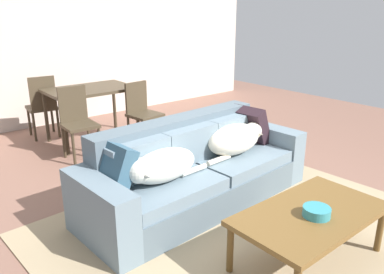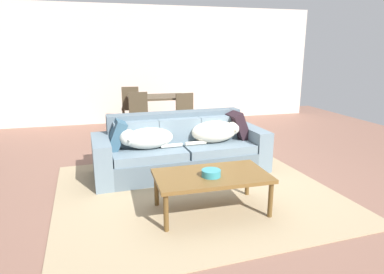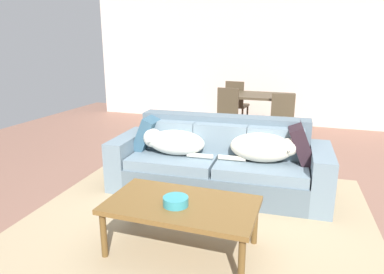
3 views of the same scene
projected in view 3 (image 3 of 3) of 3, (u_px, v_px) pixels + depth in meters
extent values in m
plane|color=#815A4B|center=(231.00, 203.00, 3.68)|extent=(10.00, 10.00, 0.00)
cube|color=beige|center=(277.00, 57.00, 6.97)|extent=(8.00, 0.12, 2.70)
cube|color=tan|center=(198.00, 219.00, 3.34)|extent=(3.41, 3.05, 0.01)
cube|color=slate|center=(217.00, 179.00, 3.95)|extent=(2.01, 0.97, 0.30)
cube|color=slate|center=(176.00, 158.00, 4.02)|extent=(1.00, 0.88, 0.12)
cube|color=slate|center=(262.00, 165.00, 3.76)|extent=(1.00, 0.88, 0.12)
cube|color=slate|center=(224.00, 132.00, 4.11)|extent=(1.97, 0.35, 0.41)
cube|color=slate|center=(170.00, 135.00, 4.10)|extent=(0.61, 0.19, 0.34)
cube|color=slate|center=(220.00, 139.00, 3.94)|extent=(0.61, 0.19, 0.34)
cube|color=slate|center=(275.00, 143.00, 3.78)|extent=(0.61, 0.19, 0.34)
cube|color=slate|center=(129.00, 158.00, 4.20)|extent=(0.26, 0.87, 0.58)
cube|color=slate|center=(320.00, 177.00, 3.62)|extent=(0.26, 0.87, 0.58)
ellipsoid|color=silver|center=(176.00, 142.00, 3.92)|extent=(0.67, 0.36, 0.28)
sphere|color=silver|center=(153.00, 138.00, 3.96)|extent=(0.21, 0.21, 0.21)
cone|color=#A2A196|center=(150.00, 141.00, 3.87)|extent=(0.10, 0.12, 0.10)
cylinder|color=silver|center=(200.00, 156.00, 3.81)|extent=(0.30, 0.07, 0.05)
ellipsoid|color=#ECE0C6|center=(261.00, 147.00, 3.69)|extent=(0.68, 0.40, 0.31)
sphere|color=#ECE0C6|center=(289.00, 147.00, 3.59)|extent=(0.19, 0.19, 0.19)
cone|color=#B1A895|center=(289.00, 150.00, 3.51)|extent=(0.09, 0.11, 0.08)
cylinder|color=#ECE0C6|center=(232.00, 158.00, 3.73)|extent=(0.30, 0.07, 0.05)
cube|color=#315267|center=(148.00, 133.00, 4.16)|extent=(0.31, 0.42, 0.42)
cube|color=black|center=(301.00, 144.00, 3.70)|extent=(0.34, 0.45, 0.44)
cube|color=brown|center=(181.00, 205.00, 2.74)|extent=(1.19, 0.67, 0.04)
cylinder|color=brown|center=(104.00, 235.00, 2.71)|extent=(0.05, 0.05, 0.39)
cylinder|color=brown|center=(242.00, 263.00, 2.37)|extent=(0.05, 0.05, 0.39)
cylinder|color=brown|center=(138.00, 204.00, 3.23)|extent=(0.05, 0.05, 0.39)
cylinder|color=brown|center=(255.00, 223.00, 2.89)|extent=(0.05, 0.05, 0.39)
cylinder|color=teal|center=(176.00, 201.00, 2.68)|extent=(0.20, 0.20, 0.07)
cube|color=#433726|center=(258.00, 96.00, 6.01)|extent=(1.19, 0.80, 0.04)
cylinder|color=#392F21|center=(222.00, 119.00, 5.96)|extent=(0.05, 0.05, 0.73)
cylinder|color=#392F21|center=(288.00, 124.00, 5.62)|extent=(0.05, 0.05, 0.73)
cylinder|color=#392F21|center=(231.00, 112.00, 6.60)|extent=(0.05, 0.05, 0.73)
cylinder|color=#392F21|center=(291.00, 116.00, 6.26)|extent=(0.05, 0.05, 0.73)
cube|color=#433726|center=(225.00, 118.00, 5.69)|extent=(0.41, 0.41, 0.04)
cube|color=#433726|center=(228.00, 102.00, 5.79)|extent=(0.36, 0.05, 0.45)
cylinder|color=#3C3222|center=(211.00, 133.00, 5.66)|extent=(0.04, 0.04, 0.42)
cylinder|color=#3C3222|center=(232.00, 135.00, 5.54)|extent=(0.04, 0.04, 0.42)
cylinder|color=#3C3222|center=(217.00, 129.00, 5.96)|extent=(0.04, 0.04, 0.42)
cylinder|color=#3C3222|center=(237.00, 130.00, 5.85)|extent=(0.04, 0.04, 0.42)
cube|color=#433726|center=(282.00, 124.00, 5.34)|extent=(0.44, 0.44, 0.04)
cube|color=#433726|center=(283.00, 107.00, 5.45)|extent=(0.36, 0.08, 0.42)
cylinder|color=#3C3222|center=(270.00, 140.00, 5.28)|extent=(0.04, 0.04, 0.41)
cylinder|color=#3C3222|center=(293.00, 142.00, 5.21)|extent=(0.04, 0.04, 0.41)
cylinder|color=#3C3222|center=(270.00, 135.00, 5.60)|extent=(0.04, 0.04, 0.41)
cylinder|color=#3C3222|center=(292.00, 136.00, 5.53)|extent=(0.04, 0.04, 0.41)
cube|color=#433726|center=(237.00, 105.00, 6.83)|extent=(0.44, 0.44, 0.04)
cube|color=#433726|center=(234.00, 94.00, 6.60)|extent=(0.36, 0.07, 0.47)
cylinder|color=#3C3222|center=(247.00, 116.00, 6.97)|extent=(0.04, 0.04, 0.42)
cylinder|color=#3C3222|center=(231.00, 115.00, 7.11)|extent=(0.04, 0.04, 0.42)
cylinder|color=#3C3222|center=(242.00, 119.00, 6.67)|extent=(0.04, 0.04, 0.42)
cylinder|color=#3C3222|center=(226.00, 118.00, 6.81)|extent=(0.04, 0.04, 0.42)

